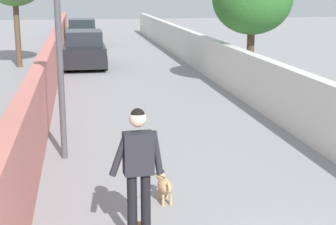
# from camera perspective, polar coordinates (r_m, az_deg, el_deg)

# --- Properties ---
(ground_plane) EXTENTS (80.00, 80.00, 0.00)m
(ground_plane) POSITION_cam_1_polar(r_m,az_deg,el_deg) (17.89, -3.39, 3.14)
(ground_plane) COLOR gray
(wall_left) EXTENTS (48.00, 0.30, 1.58)m
(wall_left) POSITION_cam_1_polar(r_m,az_deg,el_deg) (15.70, -13.18, 4.26)
(wall_left) COLOR #CC726B
(wall_left) RESTS_ON ground
(fence_right) EXTENTS (48.00, 0.30, 1.45)m
(fence_right) POSITION_cam_1_polar(r_m,az_deg,el_deg) (16.43, 7.55, 4.67)
(fence_right) COLOR silver
(fence_right) RESTS_ON ground
(lamp_post) EXTENTS (0.36, 0.36, 3.85)m
(lamp_post) POSITION_cam_1_polar(r_m,az_deg,el_deg) (9.84, -12.20, 9.96)
(lamp_post) COLOR #4C4C51
(lamp_post) RESTS_ON ground
(person_skateboarder) EXTENTS (0.25, 0.71, 1.73)m
(person_skateboarder) POSITION_cam_1_polar(r_m,az_deg,el_deg) (6.56, -3.33, -5.59)
(person_skateboarder) COLOR black
(person_skateboarder) RESTS_ON skateboard
(dog) EXTENTS (1.54, 0.68, 1.06)m
(dog) POSITION_cam_1_polar(r_m,az_deg,el_deg) (8.06, -0.43, -8.09)
(dog) COLOR tan
(dog) RESTS_ON ground
(car_near) EXTENTS (3.92, 1.80, 1.54)m
(car_near) POSITION_cam_1_polar(r_m,az_deg,el_deg) (22.21, -9.33, 6.90)
(car_near) COLOR black
(car_near) RESTS_ON ground
(car_far) EXTENTS (3.89, 1.80, 1.54)m
(car_far) POSITION_cam_1_polar(r_m,az_deg,el_deg) (30.85, -9.59, 8.74)
(car_far) COLOR #336B38
(car_far) RESTS_ON ground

